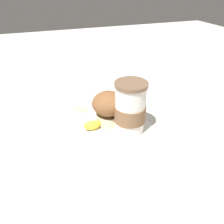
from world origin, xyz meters
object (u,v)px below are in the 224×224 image
at_px(coffee_cup, 130,108).
at_px(sugar_packet, 80,109).
at_px(muffin, 107,107).
at_px(banana, 105,119).

distance_m(coffee_cup, sugar_packet, 0.21).
height_order(muffin, sugar_packet, muffin).
relative_size(banana, sugar_packet, 2.89).
distance_m(muffin, banana, 0.04).
height_order(coffee_cup, sugar_packet, coffee_cup).
xyz_separation_m(coffee_cup, banana, (0.06, -0.05, -0.06)).
bearing_deg(sugar_packet, banana, 115.61).
xyz_separation_m(muffin, banana, (0.01, 0.00, -0.04)).
bearing_deg(coffee_cup, sugar_packet, -54.70).
height_order(banana, sugar_packet, banana).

